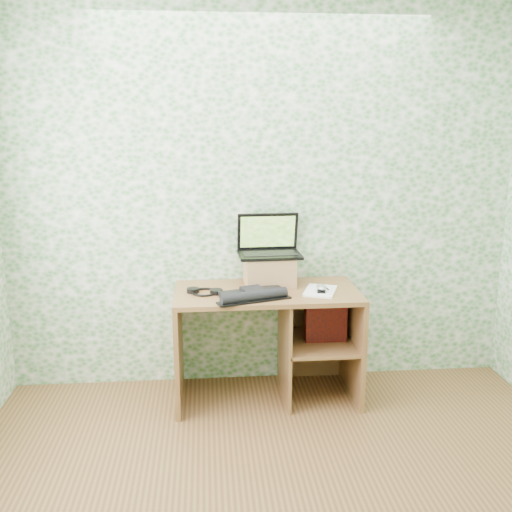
{
  "coord_description": "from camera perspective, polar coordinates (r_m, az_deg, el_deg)",
  "views": [
    {
      "loc": [
        -0.39,
        -2.1,
        1.83
      ],
      "look_at": [
        -0.08,
        1.39,
        1.0
      ],
      "focal_mm": 40.0,
      "sensor_mm": 36.0,
      "label": 1
    }
  ],
  "objects": [
    {
      "name": "notepad",
      "position": [
        3.72,
        6.44,
        -3.49
      ],
      "size": [
        0.27,
        0.32,
        0.01
      ],
      "primitive_type": "cube",
      "rotation": [
        0.0,
        0.0,
        -0.35
      ],
      "color": "white",
      "rests_on": "desk"
    },
    {
      "name": "pen",
      "position": [
        3.78,
        6.93,
        -3.06
      ],
      "size": [
        0.02,
        0.13,
        0.01
      ],
      "primitive_type": "cylinder",
      "rotation": [
        1.57,
        0.0,
        0.11
      ],
      "color": "black",
      "rests_on": "notepad"
    },
    {
      "name": "desk",
      "position": [
        3.85,
        2.2,
        -7.15
      ],
      "size": [
        1.2,
        0.6,
        0.75
      ],
      "color": "brown",
      "rests_on": "floor"
    },
    {
      "name": "mouse",
      "position": [
        3.69,
        6.55,
        -3.28
      ],
      "size": [
        0.08,
        0.11,
        0.03
      ],
      "primitive_type": "ellipsoid",
      "rotation": [
        0.0,
        0.0,
        -0.18
      ],
      "color": "#B2B2B4",
      "rests_on": "notepad"
    },
    {
      "name": "red_box",
      "position": [
        3.85,
        6.97,
        -6.07
      ],
      "size": [
        0.28,
        0.09,
        0.33
      ],
      "primitive_type": "cube",
      "rotation": [
        0.0,
        0.0,
        0.01
      ],
      "color": "maroon",
      "rests_on": "desk"
    },
    {
      "name": "wall_back",
      "position": [
        3.91,
        0.65,
        5.59
      ],
      "size": [
        3.5,
        0.0,
        3.5
      ],
      "primitive_type": "plane",
      "rotation": [
        1.57,
        0.0,
        0.0
      ],
      "color": "white",
      "rests_on": "ground"
    },
    {
      "name": "keyboard",
      "position": [
        3.57,
        -0.27,
        -3.88
      ],
      "size": [
        0.47,
        0.36,
        0.07
      ],
      "rotation": [
        0.0,
        0.0,
        0.31
      ],
      "color": "black",
      "rests_on": "desk"
    },
    {
      "name": "laptop",
      "position": [
        3.85,
        1.28,
        1.08
      ],
      "size": [
        0.42,
        0.3,
        0.28
      ],
      "rotation": [
        0.0,
        0.0,
        0.04
      ],
      "color": "black",
      "rests_on": "riser"
    },
    {
      "name": "headphones",
      "position": [
        3.68,
        -5.16,
        -3.56
      ],
      "size": [
        0.23,
        0.21,
        0.03
      ],
      "rotation": [
        0.0,
        0.0,
        -0.28
      ],
      "color": "black",
      "rests_on": "desk"
    },
    {
      "name": "riser",
      "position": [
        3.84,
        1.34,
        -1.44
      ],
      "size": [
        0.34,
        0.28,
        0.2
      ],
      "primitive_type": "cube",
      "rotation": [
        0.0,
        0.0,
        0.04
      ],
      "color": "#966943",
      "rests_on": "desk"
    }
  ]
}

